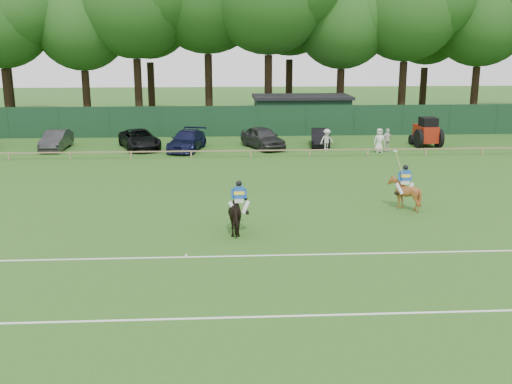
{
  "coord_description": "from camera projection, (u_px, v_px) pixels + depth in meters",
  "views": [
    {
      "loc": [
        -0.91,
        -21.68,
        7.72
      ],
      "look_at": [
        0.5,
        3.0,
        1.4
      ],
      "focal_mm": 42.0,
      "sensor_mm": 36.0,
      "label": 1
    }
  ],
  "objects": [
    {
      "name": "perimeter_fence",
      "position": [
        233.0,
        121.0,
        48.74
      ],
      "size": [
        92.08,
        0.08,
        2.5
      ],
      "color": "#14351E",
      "rests_on": "ground"
    },
    {
      "name": "hatch_grey",
      "position": [
        263.0,
        138.0,
        43.56
      ],
      "size": [
        3.48,
        4.93,
        1.56
      ],
      "primitive_type": "imported",
      "rotation": [
        0.0,
        0.0,
        0.4
      ],
      "color": "#323134",
      "rests_on": "ground"
    },
    {
      "name": "sedan_grey",
      "position": [
        56.0,
        140.0,
        43.04
      ],
      "size": [
        1.54,
        4.24,
        1.39
      ],
      "primitive_type": "imported",
      "rotation": [
        0.0,
        0.0,
        -0.02
      ],
      "color": "#2A2A2C",
      "rests_on": "ground"
    },
    {
      "name": "sedan_navy",
      "position": [
        187.0,
        141.0,
        42.77
      ],
      "size": [
        2.99,
        5.16,
        1.41
      ],
      "primitive_type": "imported",
      "rotation": [
        0.0,
        0.0,
        -0.22
      ],
      "color": "#111437",
      "rests_on": "ground"
    },
    {
      "name": "horse_dark",
      "position": [
        239.0,
        214.0,
        24.42
      ],
      "size": [
        1.0,
        1.99,
        1.64
      ],
      "primitive_type": "imported",
      "rotation": [
        0.0,
        0.0,
        3.2
      ],
      "color": "black",
      "rests_on": "ground"
    },
    {
      "name": "suv_black",
      "position": [
        140.0,
        139.0,
        43.37
      ],
      "size": [
        3.87,
        5.48,
        1.39
      ],
      "primitive_type": "imported",
      "rotation": [
        0.0,
        0.0,
        0.35
      ],
      "color": "black",
      "rests_on": "ground"
    },
    {
      "name": "spectator_mid",
      "position": [
        387.0,
        140.0,
        42.32
      ],
      "size": [
        1.03,
        0.73,
        1.62
      ],
      "primitive_type": "imported",
      "rotation": [
        0.0,
        0.0,
        0.39
      ],
      "color": "silver",
      "rests_on": "ground"
    },
    {
      "name": "pitch_lines",
      "position": [
        252.0,
        283.0,
        19.55
      ],
      "size": [
        60.0,
        5.1,
        0.01
      ],
      "color": "silver",
      "rests_on": "ground"
    },
    {
      "name": "rider_dark",
      "position": [
        239.0,
        196.0,
        24.22
      ],
      "size": [
        0.94,
        0.39,
        1.41
      ],
      "rotation": [
        0.0,
        0.0,
        3.2
      ],
      "color": "silver",
      "rests_on": "ground"
    },
    {
      "name": "ground",
      "position": [
        247.0,
        247.0,
        22.93
      ],
      "size": [
        160.0,
        160.0,
        0.0
      ],
      "primitive_type": "plane",
      "color": "#1E4C14",
      "rests_on": "ground"
    },
    {
      "name": "tree_row",
      "position": [
        253.0,
        123.0,
        56.9
      ],
      "size": [
        96.0,
        12.0,
        21.0
      ],
      "primitive_type": null,
      "color": "#26561C",
      "rests_on": "ground"
    },
    {
      "name": "pitch_rail",
      "position": [
        236.0,
        151.0,
        40.24
      ],
      "size": [
        62.1,
        0.1,
        0.5
      ],
      "color": "#997F5B",
      "rests_on": "ground"
    },
    {
      "name": "spectator_right",
      "position": [
        379.0,
        140.0,
        41.93
      ],
      "size": [
        0.88,
        0.63,
        1.69
      ],
      "primitive_type": "imported",
      "rotation": [
        0.0,
        0.0,
        0.12
      ],
      "color": "silver",
      "rests_on": "ground"
    },
    {
      "name": "estate_black",
      "position": [
        320.0,
        137.0,
        44.51
      ],
      "size": [
        1.87,
        4.02,
        1.27
      ],
      "primitive_type": "imported",
      "rotation": [
        0.0,
        0.0,
        -0.14
      ],
      "color": "black",
      "rests_on": "ground"
    },
    {
      "name": "tractor",
      "position": [
        426.0,
        133.0,
        44.12
      ],
      "size": [
        1.91,
        2.71,
        2.2
      ],
      "rotation": [
        0.0,
        0.0,
        0.06
      ],
      "color": "maroon",
      "rests_on": "ground"
    },
    {
      "name": "spectator_left",
      "position": [
        327.0,
        140.0,
        42.53
      ],
      "size": [
        1.15,
        0.88,
        1.57
      ],
      "primitive_type": "imported",
      "rotation": [
        0.0,
        0.0,
        0.32
      ],
      "color": "beige",
      "rests_on": "ground"
    },
    {
      "name": "polo_ball",
      "position": [
        186.0,
        255.0,
        21.92
      ],
      "size": [
        0.09,
        0.09,
        0.09
      ],
      "primitive_type": "sphere",
      "color": "silver",
      "rests_on": "ground"
    },
    {
      "name": "horse_chestnut",
      "position": [
        404.0,
        193.0,
        27.85
      ],
      "size": [
        1.27,
        1.42,
        1.53
      ],
      "primitive_type": "imported",
      "rotation": [
        0.0,
        0.0,
        3.17
      ],
      "color": "brown",
      "rests_on": "ground"
    },
    {
      "name": "utility_shed",
      "position": [
        301.0,
        113.0,
        51.91
      ],
      "size": [
        8.4,
        4.4,
        3.04
      ],
      "color": "#14331E",
      "rests_on": "ground"
    },
    {
      "name": "rider_chestnut",
      "position": [
        405.0,
        178.0,
        27.66
      ],
      "size": [
        0.94,
        0.57,
        2.05
      ],
      "rotation": [
        0.0,
        0.0,
        3.17
      ],
      "color": "silver",
      "rests_on": "ground"
    }
  ]
}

